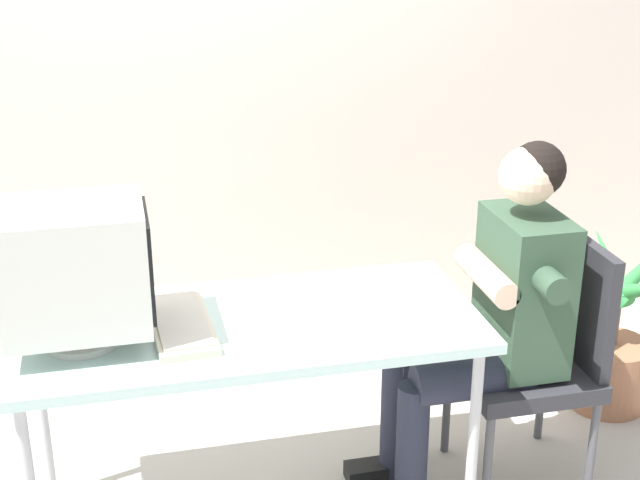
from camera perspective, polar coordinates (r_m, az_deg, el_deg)
The scene contains 7 objects.
wall_back at distance 4.02m, azimuth -3.76°, elevation 14.07°, with size 8.00×0.10×3.00m, color beige.
desk at distance 2.88m, azimuth -4.57°, elevation -6.04°, with size 1.46×0.65×0.75m.
crt_monitor at distance 2.71m, azimuth -15.00°, elevation -1.69°, with size 0.42×0.33×0.43m.
keyboard at distance 2.83m, azimuth -8.67°, elevation -5.21°, with size 0.20×0.43×0.03m.
office_chair at distance 3.29m, azimuth 13.70°, elevation -6.75°, with size 0.44×0.44×0.90m.
person_seated at distance 3.13m, azimuth 10.72°, elevation -4.38°, with size 0.70×0.55×1.25m.
potted_plant at distance 3.90m, azimuth 17.70°, elevation -6.16°, with size 0.62×0.66×0.77m.
Camera 1 is at (-0.36, -2.53, 2.03)m, focal length 51.22 mm.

